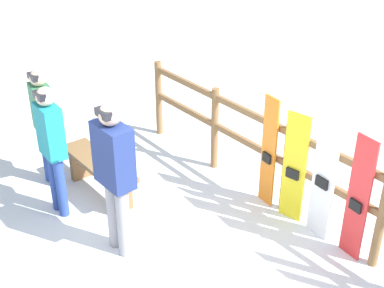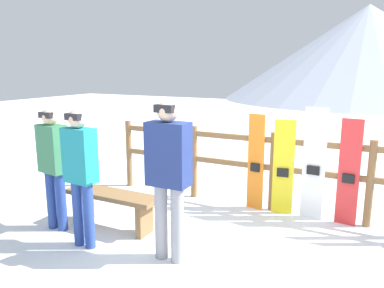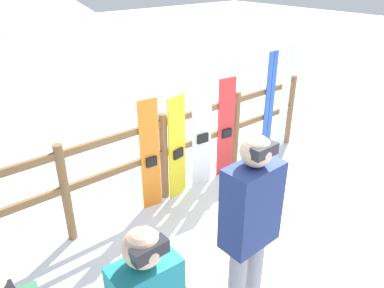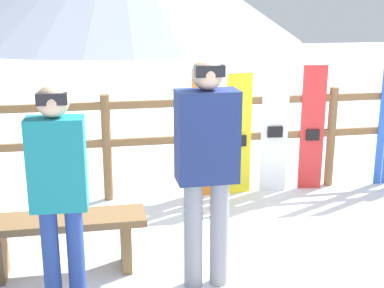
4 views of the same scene
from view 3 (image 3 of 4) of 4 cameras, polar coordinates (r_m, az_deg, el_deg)
The scene contains 9 objects.
ground_plane at distance 4.02m, azimuth 11.83°, elevation -18.67°, with size 40.00×40.00×0.00m, color white.
fence at distance 4.65m, azimuth -4.33°, elevation -0.85°, with size 5.22×0.10×1.16m.
person_navy at distance 2.90m, azimuth 8.82°, elevation -11.95°, with size 0.45×0.25×1.75m.
snowboard_orange at distance 4.48m, azimuth -6.41°, elevation -1.84°, with size 0.25×0.08×1.42m.
snowboard_yellow at distance 4.70m, azimuth -2.29°, elevation -0.66°, with size 0.29×0.09×1.36m.
snowboard_white at distance 4.89m, azimuth 1.47°, elevation 1.73°, with size 0.30×0.07×1.55m.
snowboard_red at distance 5.20m, azimuth 5.18°, elevation 2.40°, with size 0.27×0.08×1.43m.
ski_pair_blue at distance 5.79m, azimuth 11.66°, elevation 5.74°, with size 0.20×0.02×1.65m.
ski_pair_white at distance 6.07m, azimuth 13.94°, elevation 6.67°, with size 0.20×0.02×1.69m.
Camera 3 is at (-2.38, -1.63, 2.80)m, focal length 35.00 mm.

